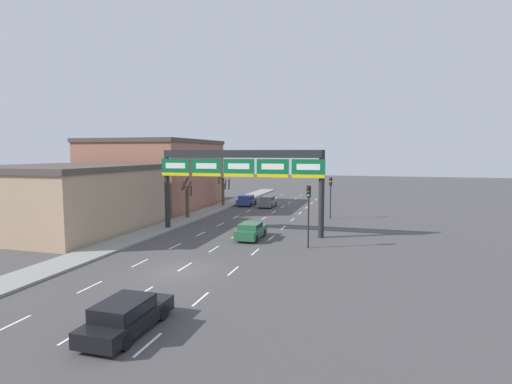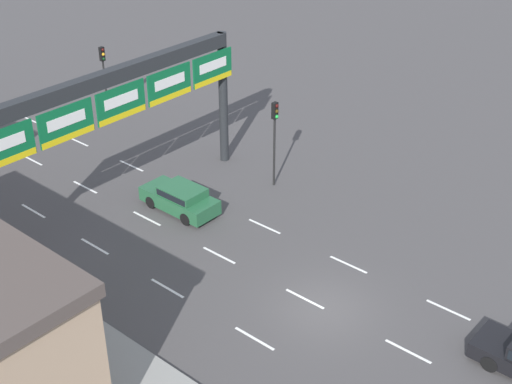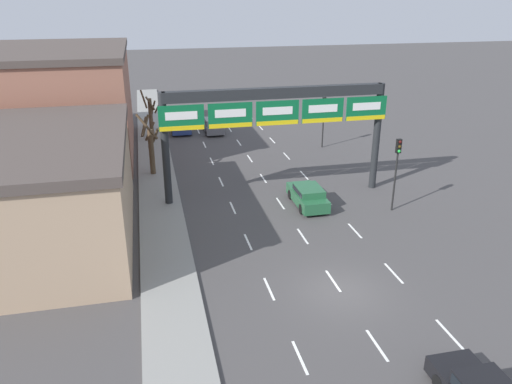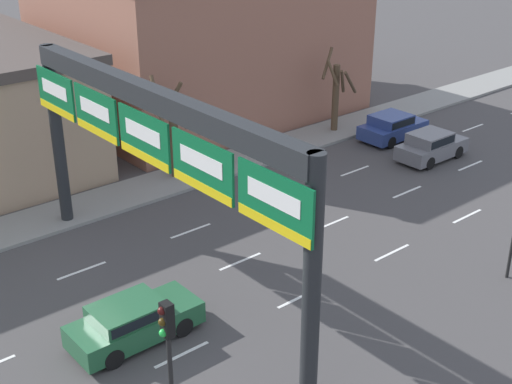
{
  "view_description": "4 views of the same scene",
  "coord_description": "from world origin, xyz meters",
  "px_view_note": "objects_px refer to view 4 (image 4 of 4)",
  "views": [
    {
      "loc": [
        11.32,
        -21.99,
        7.36
      ],
      "look_at": [
        0.97,
        14.41,
        3.63
      ],
      "focal_mm": 28.0,
      "sensor_mm": 36.0,
      "label": 1
    },
    {
      "loc": [
        -19.68,
        -13.07,
        19.0
      ],
      "look_at": [
        1.69,
        5.19,
        2.97
      ],
      "focal_mm": 50.0,
      "sensor_mm": 36.0,
      "label": 2
    },
    {
      "loc": [
        -8.47,
        -19.05,
        13.49
      ],
      "look_at": [
        -2.62,
        6.94,
        2.69
      ],
      "focal_mm": 35.0,
      "sensor_mm": 36.0,
      "label": 3
    },
    {
      "loc": [
        18.6,
        1.18,
        13.83
      ],
      "look_at": [
        -0.09,
        16.86,
        2.66
      ],
      "focal_mm": 50.0,
      "sensor_mm": 36.0,
      "label": 4
    }
  ],
  "objects_px": {
    "car_blue": "(392,126)",
    "traffic_light_mid_block": "(169,354)",
    "car_green": "(133,320)",
    "tree_bare_second": "(173,129)",
    "tree_bare_closest": "(336,92)",
    "sign_gantry": "(152,137)",
    "car_grey": "(431,145)"
  },
  "relations": [
    {
      "from": "car_blue",
      "to": "traffic_light_mid_block",
      "type": "xyz_separation_m",
      "value": [
        11.99,
        -22.56,
        2.68
      ]
    },
    {
      "from": "car_green",
      "to": "tree_bare_second",
      "type": "xyz_separation_m",
      "value": [
        -9.99,
        8.36,
        1.77
      ]
    },
    {
      "from": "car_blue",
      "to": "traffic_light_mid_block",
      "type": "relative_size",
      "value": 0.8
    },
    {
      "from": "tree_bare_second",
      "to": "tree_bare_closest",
      "type": "bearing_deg",
      "value": 88.14
    },
    {
      "from": "car_blue",
      "to": "tree_bare_second",
      "type": "distance_m",
      "value": 12.79
    },
    {
      "from": "sign_gantry",
      "to": "car_green",
      "type": "distance_m",
      "value": 5.87
    },
    {
      "from": "traffic_light_mid_block",
      "to": "car_blue",
      "type": "bearing_deg",
      "value": 118.0
    },
    {
      "from": "car_blue",
      "to": "tree_bare_second",
      "type": "xyz_separation_m",
      "value": [
        -3.19,
        -12.26,
        1.75
      ]
    },
    {
      "from": "tree_bare_second",
      "to": "car_green",
      "type": "bearing_deg",
      "value": -39.92
    },
    {
      "from": "car_green",
      "to": "car_grey",
      "type": "xyz_separation_m",
      "value": [
        -3.56,
        19.84,
        0.04
      ]
    },
    {
      "from": "car_green",
      "to": "traffic_light_mid_block",
      "type": "bearing_deg",
      "value": -20.5
    },
    {
      "from": "traffic_light_mid_block",
      "to": "tree_bare_second",
      "type": "bearing_deg",
      "value": 145.86
    },
    {
      "from": "car_grey",
      "to": "traffic_light_mid_block",
      "type": "relative_size",
      "value": 0.82
    },
    {
      "from": "car_green",
      "to": "traffic_light_mid_block",
      "type": "height_order",
      "value": "traffic_light_mid_block"
    },
    {
      "from": "sign_gantry",
      "to": "car_grey",
      "type": "height_order",
      "value": "sign_gantry"
    },
    {
      "from": "tree_bare_closest",
      "to": "tree_bare_second",
      "type": "xyz_separation_m",
      "value": [
        -0.35,
        -10.68,
        0.12
      ]
    },
    {
      "from": "tree_bare_second",
      "to": "traffic_light_mid_block",
      "type": "bearing_deg",
      "value": -34.14
    },
    {
      "from": "car_grey",
      "to": "tree_bare_closest",
      "type": "bearing_deg",
      "value": -172.48
    },
    {
      "from": "sign_gantry",
      "to": "traffic_light_mid_block",
      "type": "bearing_deg",
      "value": -30.67
    },
    {
      "from": "sign_gantry",
      "to": "traffic_light_mid_block",
      "type": "height_order",
      "value": "sign_gantry"
    },
    {
      "from": "tree_bare_closest",
      "to": "car_blue",
      "type": "bearing_deg",
      "value": 29.0
    },
    {
      "from": "sign_gantry",
      "to": "tree_bare_second",
      "type": "distance_m",
      "value": 10.91
    },
    {
      "from": "traffic_light_mid_block",
      "to": "car_grey",
      "type": "bearing_deg",
      "value": 111.92
    },
    {
      "from": "car_green",
      "to": "tree_bare_closest",
      "type": "distance_m",
      "value": 21.4
    },
    {
      "from": "car_blue",
      "to": "tree_bare_closest",
      "type": "xyz_separation_m",
      "value": [
        -2.85,
        -1.58,
        1.63
      ]
    },
    {
      "from": "car_blue",
      "to": "car_green",
      "type": "bearing_deg",
      "value": -71.76
    },
    {
      "from": "car_green",
      "to": "tree_bare_second",
      "type": "relative_size",
      "value": 0.86
    },
    {
      "from": "car_green",
      "to": "tree_bare_closest",
      "type": "relative_size",
      "value": 0.92
    },
    {
      "from": "car_blue",
      "to": "tree_bare_second",
      "type": "bearing_deg",
      "value": -104.61
    },
    {
      "from": "car_blue",
      "to": "car_grey",
      "type": "relative_size",
      "value": 0.99
    },
    {
      "from": "tree_bare_closest",
      "to": "tree_bare_second",
      "type": "bearing_deg",
      "value": -91.86
    },
    {
      "from": "traffic_light_mid_block",
      "to": "tree_bare_closest",
      "type": "relative_size",
      "value": 1.06
    }
  ]
}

